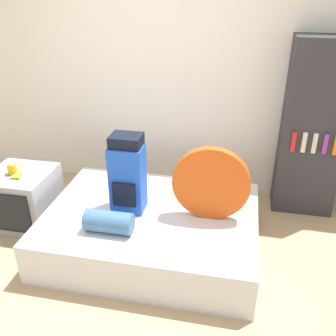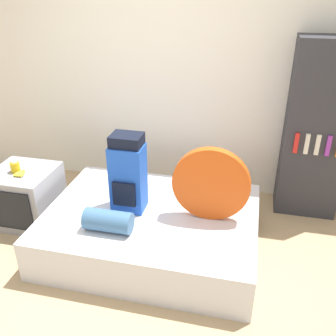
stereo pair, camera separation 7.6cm
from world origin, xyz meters
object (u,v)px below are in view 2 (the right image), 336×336
backpack (128,174)px  sleeping_roll (108,221)px  television (26,196)px  bookshelf (317,131)px  tent_bag (211,184)px  canister (15,167)px

backpack → sleeping_roll: backpack is taller
television → bookshelf: 2.95m
backpack → tent_bag: size_ratio=1.08×
tent_bag → television: 1.90m
canister → television: bearing=24.9°
bookshelf → sleeping_roll: bearing=-141.5°
tent_bag → canister: 1.90m
television → bookshelf: (2.75, 0.86, 0.61)m
canister → backpack: bearing=-4.6°
backpack → sleeping_roll: (-0.06, -0.36, -0.25)m
backpack → sleeping_roll: 0.44m
tent_bag → sleeping_roll: bearing=-154.2°
television → backpack: bearing=-5.7°
sleeping_roll → canister: canister is taller
sleeping_roll → bookshelf: size_ratio=0.22×
tent_bag → television: bearing=177.0°
tent_bag → sleeping_roll: size_ratio=1.66×
bookshelf → backpack: bearing=-148.9°
canister → tent_bag: bearing=-2.4°
television → canister: 0.34m
tent_bag → sleeping_roll: 0.89m
television → sleeping_roll: bearing=-23.8°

